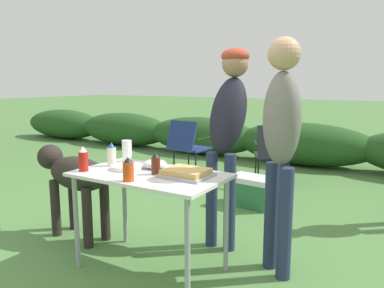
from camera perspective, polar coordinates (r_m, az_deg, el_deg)
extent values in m
plane|color=#4C7A3D|center=(3.00, -6.20, -18.33)|extent=(60.00, 60.00, 0.00)
ellipsoid|color=#234C1E|center=(9.98, -18.91, 2.91)|extent=(2.40, 0.90, 0.72)
ellipsoid|color=#234C1E|center=(8.55, -10.26, 2.27)|extent=(2.40, 0.90, 0.72)
ellipsoid|color=#234C1E|center=(7.38, 1.47, 1.32)|extent=(2.40, 0.90, 0.72)
ellipsoid|color=#234C1E|center=(6.63, 16.64, 0.02)|extent=(2.40, 0.90, 0.72)
cube|color=silver|center=(2.74, -6.46, -4.70)|extent=(1.10, 0.64, 0.02)
cylinder|color=gray|center=(2.98, -17.22, -11.32)|extent=(0.04, 0.04, 0.71)
cylinder|color=gray|center=(2.39, -0.71, -16.25)|extent=(0.04, 0.04, 0.71)
cylinder|color=gray|center=(3.34, -10.22, -8.80)|extent=(0.04, 0.04, 0.71)
cylinder|color=gray|center=(2.82, 5.24, -12.14)|extent=(0.04, 0.04, 0.71)
cube|color=#9E9EA3|center=(2.62, -0.88, -4.78)|extent=(0.34, 0.28, 0.02)
cube|color=tan|center=(2.61, -0.88, -4.18)|extent=(0.30, 0.24, 0.04)
cylinder|color=white|center=(2.88, -9.90, -3.48)|extent=(0.24, 0.24, 0.03)
ellipsoid|color=silver|center=(2.88, -5.69, -3.04)|extent=(0.18, 0.18, 0.07)
cylinder|color=white|center=(3.15, -9.89, -1.05)|extent=(0.08, 0.08, 0.18)
cylinder|color=#CC4214|center=(2.53, -9.68, -4.18)|extent=(0.07, 0.07, 0.13)
cone|color=black|center=(2.51, -9.73, -2.36)|extent=(0.06, 0.06, 0.04)
cylinder|color=#562314|center=(2.68, -5.59, -3.34)|extent=(0.07, 0.07, 0.12)
cone|color=black|center=(2.67, -5.62, -1.68)|extent=(0.06, 0.06, 0.03)
cylinder|color=silver|center=(3.01, -12.15, -1.92)|extent=(0.07, 0.07, 0.15)
cone|color=#194793|center=(2.99, -12.21, -0.16)|extent=(0.06, 0.06, 0.04)
cylinder|color=red|center=(2.88, -16.23, -2.57)|extent=(0.07, 0.07, 0.15)
cone|color=white|center=(2.87, -16.31, -0.75)|extent=(0.06, 0.06, 0.04)
cylinder|color=#232D4C|center=(3.21, 3.00, -8.44)|extent=(0.10, 0.10, 0.82)
cylinder|color=#232D4C|center=(3.14, 5.75, -8.89)|extent=(0.10, 0.10, 0.82)
ellipsoid|color=black|center=(3.14, 5.53, 4.50)|extent=(0.31, 0.46, 0.70)
sphere|color=#936B4C|center=(3.25, 6.60, 12.06)|extent=(0.23, 0.23, 0.23)
ellipsoid|color=#993823|center=(3.25, 6.62, 13.16)|extent=(0.24, 0.24, 0.14)
cylinder|color=#232D4C|center=(2.90, 11.97, -10.65)|extent=(0.10, 0.10, 0.81)
cylinder|color=#232D4C|center=(2.77, 13.95, -11.76)|extent=(0.10, 0.10, 0.81)
ellipsoid|color=slate|center=(2.67, 13.51, 3.76)|extent=(0.40, 0.38, 0.66)
sphere|color=tan|center=(2.67, 13.88, 13.23)|extent=(0.22, 0.22, 0.22)
cylinder|color=#28231E|center=(3.34, -15.65, -10.79)|extent=(0.08, 0.08, 0.52)
cylinder|color=#28231E|center=(3.46, -13.13, -9.98)|extent=(0.08, 0.08, 0.52)
cylinder|color=#28231E|center=(3.68, -20.08, -9.14)|extent=(0.08, 0.08, 0.52)
cylinder|color=#28231E|center=(3.78, -17.65, -8.48)|extent=(0.08, 0.08, 0.52)
ellipsoid|color=#28231E|center=(3.47, -16.97, -4.31)|extent=(0.70, 0.34, 0.30)
sphere|color=#28231E|center=(3.76, -20.79, -1.84)|extent=(0.23, 0.23, 0.23)
cone|color=#28231E|center=(3.83, -21.60, -1.24)|extent=(0.18, 0.13, 0.16)
cylinder|color=#28231E|center=(3.18, -12.69, -5.09)|extent=(0.22, 0.06, 0.12)
cube|color=#232328|center=(5.34, 12.05, -1.72)|extent=(0.62, 0.62, 0.03)
cube|color=#232328|center=(5.02, 12.53, 0.23)|extent=(0.48, 0.35, 0.44)
cylinder|color=black|center=(5.16, 10.04, -4.25)|extent=(0.02, 0.02, 0.38)
cylinder|color=black|center=(5.21, 14.44, -4.27)|extent=(0.02, 0.02, 0.38)
cylinder|color=black|center=(5.55, 9.67, -3.28)|extent=(0.02, 0.02, 0.38)
cylinder|color=black|center=(5.60, 13.76, -3.31)|extent=(0.02, 0.02, 0.38)
cylinder|color=black|center=(5.28, 9.64, 0.17)|extent=(0.21, 0.38, 0.02)
cylinder|color=black|center=(5.34, 14.56, 0.10)|extent=(0.21, 0.38, 0.02)
cube|color=navy|center=(5.76, 0.00, -0.70)|extent=(0.48, 0.48, 0.03)
cube|color=navy|center=(5.50, -1.62, 1.23)|extent=(0.47, 0.18, 0.44)
cylinder|color=black|center=(5.75, -2.77, -2.71)|extent=(0.02, 0.02, 0.38)
cylinder|color=black|center=(5.53, 0.57, -3.19)|extent=(0.02, 0.02, 0.38)
cylinder|color=black|center=(6.07, -0.52, -2.06)|extent=(0.02, 0.02, 0.38)
cylinder|color=black|center=(5.86, 2.71, -2.48)|extent=(0.02, 0.02, 0.38)
cylinder|color=black|center=(5.87, -1.87, 1.20)|extent=(0.04, 0.41, 0.02)
cylinder|color=black|center=(5.61, 1.95, 0.83)|extent=(0.04, 0.41, 0.02)
cube|color=#286B3D|center=(4.35, 9.07, -7.48)|extent=(0.51, 0.37, 0.28)
cube|color=silver|center=(4.30, 9.13, -5.31)|extent=(0.51, 0.37, 0.06)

